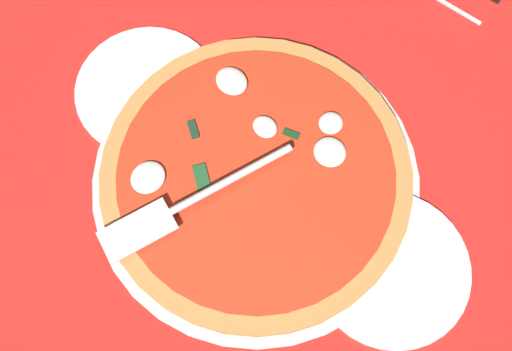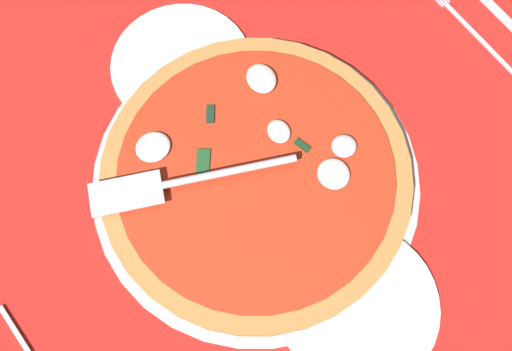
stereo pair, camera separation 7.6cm
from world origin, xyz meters
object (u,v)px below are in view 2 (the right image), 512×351
at_px(dinner_plate_left, 181,65).
at_px(pizza, 256,174).
at_px(dinner_plate_right, 358,305).
at_px(pizza_server, 186,181).
at_px(place_setting_far, 501,39).

relative_size(dinner_plate_left, pizza, 0.49).
bearing_deg(dinner_plate_right, pizza, -170.87).
bearing_deg(pizza, pizza_server, -106.77).
distance_m(pizza, pizza_server, 0.09).
height_order(dinner_plate_right, pizza_server, pizza_server).
bearing_deg(dinner_plate_right, place_setting_far, 120.76).
height_order(pizza_server, place_setting_far, pizza_server).
height_order(dinner_plate_left, pizza, pizza).
bearing_deg(pizza_server, dinner_plate_right, 132.87).
bearing_deg(place_setting_far, dinner_plate_right, 112.91).
xyz_separation_m(dinner_plate_right, place_setting_far, (-0.23, 0.38, -0.00)).
xyz_separation_m(dinner_plate_right, pizza, (-0.21, -0.03, 0.01)).
distance_m(dinner_plate_left, pizza_server, 0.19).
relative_size(dinner_plate_left, pizza_server, 0.76).
bearing_deg(place_setting_far, pizza_server, 81.69).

